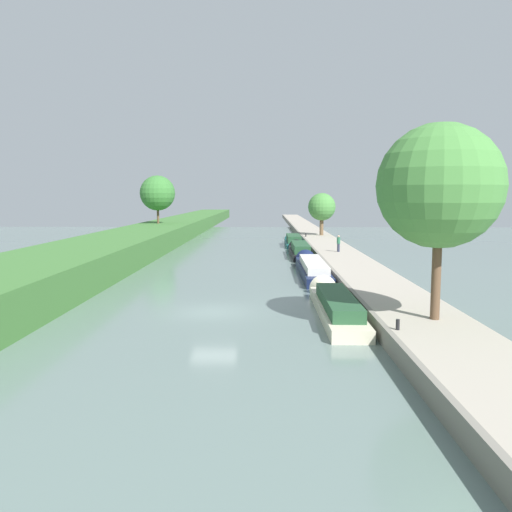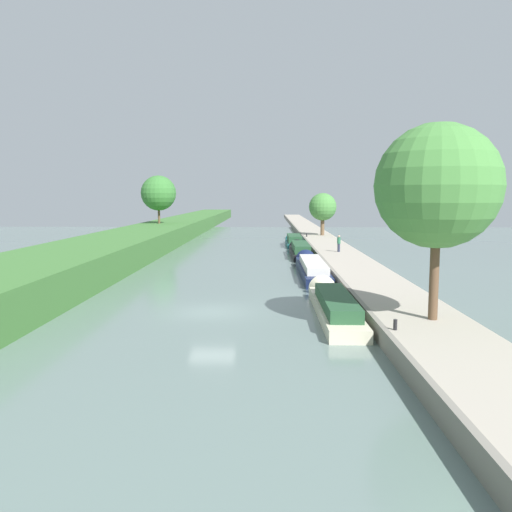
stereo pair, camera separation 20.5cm
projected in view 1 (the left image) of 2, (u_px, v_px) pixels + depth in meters
The scene contains 13 objects.
ground_plane at pixel (214, 312), 29.03m from camera, with size 160.00×160.00×0.00m, color slate.
right_towpath at pixel (400, 306), 28.80m from camera, with size 4.26×260.00×0.81m.
stone_quay at pixel (358, 305), 28.83m from camera, with size 0.25×260.00×0.86m.
narrowboat_cream at pixel (335, 304), 28.80m from camera, with size 1.88×12.23×1.83m.
narrowboat_navy at pixel (312, 267), 43.23m from camera, with size 1.97×14.36×1.87m.
narrowboat_black at pixel (300, 250), 56.76m from camera, with size 1.96×12.06×2.04m.
narrowboat_teal at pixel (293, 241), 68.22m from camera, with size 1.99×10.24×2.11m.
tree_rightbank_near at pixel (440, 186), 23.21m from camera, with size 5.53×5.53×8.76m.
tree_rightbank_midnear at pixel (322, 207), 74.52m from camera, with size 3.89×3.89×5.97m.
tree_leftbank_downstream at pixel (158, 193), 77.51m from camera, with size 5.15×5.15×7.05m.
person_walking at pixel (339, 243), 52.64m from camera, with size 0.34×0.34×1.66m.
mooring_bollard_near at pixel (398, 325), 21.95m from camera, with size 0.16×0.16×0.45m.
mooring_bollard_far at pixel (306, 235), 72.31m from camera, with size 0.16×0.16×0.45m.
Camera 1 is at (2.86, -28.44, 6.36)m, focal length 37.04 mm.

